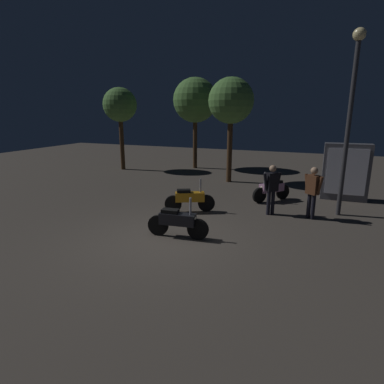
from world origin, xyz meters
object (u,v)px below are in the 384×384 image
object	(u,v)px
person_rider_beside	(313,188)
streetlamp_near	(351,104)
motorcycle_pink_parked_left	(272,189)
motorcycle_orange_parked_right	(190,199)
motorcycle_black_foreground	(177,222)
person_bystander_far	(272,186)
kiosk_billboard	(346,172)

from	to	relation	value
person_rider_beside	streetlamp_near	world-z (taller)	streetlamp_near
motorcycle_pink_parked_left	motorcycle_orange_parked_right	distance (m)	3.29
motorcycle_pink_parked_left	streetlamp_near	size ratio (longest dim) A/B	0.24
motorcycle_orange_parked_right	streetlamp_near	distance (m)	5.66
motorcycle_black_foreground	person_rider_beside	xyz separation A→B (m)	(3.18, 2.94, 0.52)
motorcycle_pink_parked_left	person_bystander_far	bearing A→B (deg)	48.45
motorcycle_black_foreground	person_bystander_far	world-z (taller)	person_bystander_far
person_rider_beside	person_bystander_far	bearing A→B (deg)	-50.80
motorcycle_orange_parked_right	kiosk_billboard	bearing A→B (deg)	10.57
motorcycle_orange_parked_right	motorcycle_black_foreground	bearing A→B (deg)	-101.74
streetlamp_near	person_rider_beside	bearing A→B (deg)	-138.55
motorcycle_pink_parked_left	person_rider_beside	world-z (taller)	person_rider_beside
streetlamp_near	motorcycle_black_foreground	bearing A→B (deg)	-137.55
person_rider_beside	streetlamp_near	bearing A→B (deg)	167.95
motorcycle_orange_parked_right	person_bystander_far	world-z (taller)	person_bystander_far
motorcycle_pink_parked_left	motorcycle_orange_parked_right	size ratio (longest dim) A/B	0.86
person_rider_beside	motorcycle_orange_parked_right	bearing A→B (deg)	-41.78
motorcycle_black_foreground	person_rider_beside	bearing A→B (deg)	36.58
kiosk_billboard	motorcycle_orange_parked_right	bearing A→B (deg)	34.89
motorcycle_black_foreground	person_rider_beside	distance (m)	4.36
motorcycle_pink_parked_left	person_rider_beside	bearing A→B (deg)	83.37
motorcycle_pink_parked_left	person_rider_beside	size ratio (longest dim) A/B	0.81
person_rider_beside	kiosk_billboard	xyz separation A→B (m)	(1.05, 2.77, 0.09)
motorcycle_black_foreground	motorcycle_pink_parked_left	distance (m)	4.83
motorcycle_black_foreground	motorcycle_pink_parked_left	size ratio (longest dim) A/B	1.26
motorcycle_pink_parked_left	kiosk_billboard	world-z (taller)	kiosk_billboard
motorcycle_pink_parked_left	motorcycle_orange_parked_right	world-z (taller)	same
motorcycle_black_foreground	motorcycle_pink_parked_left	bearing A→B (deg)	62.56
kiosk_billboard	motorcycle_pink_parked_left	bearing A→B (deg)	24.33
motorcycle_orange_parked_right	streetlamp_near	size ratio (longest dim) A/B	0.28
motorcycle_black_foreground	motorcycle_pink_parked_left	xyz separation A→B (m)	(1.76, 4.50, 0.00)
motorcycle_pink_parked_left	kiosk_billboard	xyz separation A→B (m)	(2.47, 1.21, 0.61)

